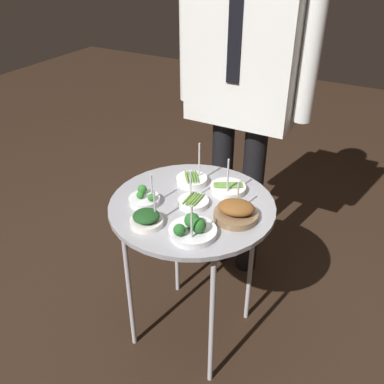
{
  "coord_description": "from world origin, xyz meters",
  "views": [
    {
      "loc": [
        0.65,
        -1.16,
        1.56
      ],
      "look_at": [
        0.0,
        0.0,
        0.74
      ],
      "focal_mm": 40.0,
      "sensor_mm": 36.0,
      "label": 1
    }
  ],
  "objects_px": {
    "serving_cart": "(192,215)",
    "bowl_asparagus_front_left": "(228,188)",
    "bowl_roast_back_right": "(236,212)",
    "bowl_broccoli_mid_left": "(192,229)",
    "bowl_spinach_front_right": "(146,219)",
    "bowl_asparagus_center": "(193,202)",
    "waiter_figure": "(244,68)",
    "bowl_broccoli_near_rim": "(144,199)",
    "bowl_asparagus_mid_right": "(192,180)"
  },
  "relations": [
    {
      "from": "serving_cart",
      "to": "bowl_asparagus_front_left",
      "type": "height_order",
      "value": "bowl_asparagus_front_left"
    },
    {
      "from": "bowl_roast_back_right",
      "to": "bowl_broccoli_mid_left",
      "type": "bearing_deg",
      "value": -118.45
    },
    {
      "from": "serving_cart",
      "to": "bowl_broccoli_mid_left",
      "type": "relative_size",
      "value": 4.21
    },
    {
      "from": "bowl_spinach_front_right",
      "to": "bowl_asparagus_front_left",
      "type": "relative_size",
      "value": 0.85
    },
    {
      "from": "bowl_asparagus_center",
      "to": "bowl_spinach_front_right",
      "type": "height_order",
      "value": "bowl_spinach_front_right"
    },
    {
      "from": "bowl_asparagus_center",
      "to": "waiter_figure",
      "type": "xyz_separation_m",
      "value": [
        -0.05,
        0.52,
        0.36
      ]
    },
    {
      "from": "bowl_asparagus_front_left",
      "to": "bowl_broccoli_near_rim",
      "type": "xyz_separation_m",
      "value": [
        -0.24,
        -0.22,
        0.0
      ]
    },
    {
      "from": "bowl_asparagus_front_left",
      "to": "bowl_broccoli_mid_left",
      "type": "distance_m",
      "value": 0.31
    },
    {
      "from": "bowl_asparagus_center",
      "to": "bowl_asparagus_mid_right",
      "type": "relative_size",
      "value": 0.76
    },
    {
      "from": "bowl_broccoli_mid_left",
      "to": "bowl_asparagus_front_left",
      "type": "bearing_deg",
      "value": 92.62
    },
    {
      "from": "bowl_asparagus_center",
      "to": "bowl_spinach_front_right",
      "type": "bearing_deg",
      "value": -113.26
    },
    {
      "from": "bowl_roast_back_right",
      "to": "waiter_figure",
      "type": "height_order",
      "value": "waiter_figure"
    },
    {
      "from": "serving_cart",
      "to": "waiter_figure",
      "type": "relative_size",
      "value": 0.41
    },
    {
      "from": "bowl_spinach_front_right",
      "to": "bowl_broccoli_near_rim",
      "type": "relative_size",
      "value": 1.08
    },
    {
      "from": "bowl_asparagus_mid_right",
      "to": "bowl_roast_back_right",
      "type": "relative_size",
      "value": 1.07
    },
    {
      "from": "bowl_broccoli_near_rim",
      "to": "bowl_roast_back_right",
      "type": "height_order",
      "value": "same"
    },
    {
      "from": "bowl_broccoli_near_rim",
      "to": "waiter_figure",
      "type": "height_order",
      "value": "waiter_figure"
    },
    {
      "from": "bowl_asparagus_front_left",
      "to": "bowl_broccoli_near_rim",
      "type": "relative_size",
      "value": 1.28
    },
    {
      "from": "bowl_broccoli_near_rim",
      "to": "bowl_asparagus_center",
      "type": "bearing_deg",
      "value": 25.21
    },
    {
      "from": "bowl_asparagus_mid_right",
      "to": "waiter_figure",
      "type": "xyz_separation_m",
      "value": [
        0.04,
        0.39,
        0.36
      ]
    },
    {
      "from": "serving_cart",
      "to": "bowl_asparagus_center",
      "type": "xyz_separation_m",
      "value": [
        0.01,
        -0.01,
        0.07
      ]
    },
    {
      "from": "bowl_spinach_front_right",
      "to": "bowl_roast_back_right",
      "type": "height_order",
      "value": "bowl_spinach_front_right"
    },
    {
      "from": "bowl_asparagus_mid_right",
      "to": "bowl_broccoli_mid_left",
      "type": "height_order",
      "value": "bowl_asparagus_mid_right"
    },
    {
      "from": "bowl_asparagus_front_left",
      "to": "bowl_broccoli_mid_left",
      "type": "bearing_deg",
      "value": -87.38
    },
    {
      "from": "bowl_asparagus_center",
      "to": "bowl_asparagus_mid_right",
      "type": "xyz_separation_m",
      "value": [
        -0.08,
        0.13,
        0.0
      ]
    },
    {
      "from": "bowl_asparagus_center",
      "to": "bowl_roast_back_right",
      "type": "xyz_separation_m",
      "value": [
        0.17,
        -0.0,
        0.02
      ]
    },
    {
      "from": "bowl_asparagus_mid_right",
      "to": "bowl_broccoli_mid_left",
      "type": "distance_m",
      "value": 0.34
    },
    {
      "from": "bowl_spinach_front_right",
      "to": "waiter_figure",
      "type": "height_order",
      "value": "waiter_figure"
    },
    {
      "from": "bowl_spinach_front_right",
      "to": "waiter_figure",
      "type": "bearing_deg",
      "value": 87.17
    },
    {
      "from": "bowl_asparagus_front_left",
      "to": "bowl_broccoli_mid_left",
      "type": "relative_size",
      "value": 0.99
    },
    {
      "from": "bowl_broccoli_mid_left",
      "to": "bowl_broccoli_near_rim",
      "type": "bearing_deg",
      "value": 161.14
    },
    {
      "from": "bowl_asparagus_mid_right",
      "to": "serving_cart",
      "type": "bearing_deg",
      "value": -60.71
    },
    {
      "from": "bowl_asparagus_front_left",
      "to": "bowl_asparagus_mid_right",
      "type": "distance_m",
      "value": 0.15
    },
    {
      "from": "bowl_spinach_front_right",
      "to": "bowl_broccoli_mid_left",
      "type": "xyz_separation_m",
      "value": [
        0.17,
        0.02,
        0.0
      ]
    },
    {
      "from": "bowl_spinach_front_right",
      "to": "bowl_roast_back_right",
      "type": "relative_size",
      "value": 0.86
    },
    {
      "from": "serving_cart",
      "to": "bowl_asparagus_mid_right",
      "type": "relative_size",
      "value": 4.07
    },
    {
      "from": "bowl_broccoli_near_rim",
      "to": "bowl_broccoli_mid_left",
      "type": "xyz_separation_m",
      "value": [
        0.25,
        -0.09,
        0.01
      ]
    },
    {
      "from": "bowl_spinach_front_right",
      "to": "bowl_asparagus_front_left",
      "type": "height_order",
      "value": "bowl_asparagus_front_left"
    },
    {
      "from": "bowl_asparagus_mid_right",
      "to": "waiter_figure",
      "type": "bearing_deg",
      "value": 84.8
    },
    {
      "from": "serving_cart",
      "to": "bowl_roast_back_right",
      "type": "bearing_deg",
      "value": -3.04
    },
    {
      "from": "bowl_asparagus_mid_right",
      "to": "waiter_figure",
      "type": "height_order",
      "value": "waiter_figure"
    },
    {
      "from": "bowl_asparagus_front_left",
      "to": "bowl_roast_back_right",
      "type": "xyz_separation_m",
      "value": [
        0.1,
        -0.15,
        0.01
      ]
    },
    {
      "from": "bowl_broccoli_mid_left",
      "to": "waiter_figure",
      "type": "height_order",
      "value": "waiter_figure"
    },
    {
      "from": "bowl_broccoli_near_rim",
      "to": "bowl_roast_back_right",
      "type": "relative_size",
      "value": 0.8
    },
    {
      "from": "bowl_broccoli_mid_left",
      "to": "bowl_asparagus_center",
      "type": "bearing_deg",
      "value": 118.18
    },
    {
      "from": "bowl_asparagus_mid_right",
      "to": "bowl_broccoli_near_rim",
      "type": "relative_size",
      "value": 1.34
    },
    {
      "from": "bowl_broccoli_mid_left",
      "to": "bowl_roast_back_right",
      "type": "xyz_separation_m",
      "value": [
        0.09,
        0.16,
        0.0
      ]
    },
    {
      "from": "waiter_figure",
      "to": "bowl_roast_back_right",
      "type": "bearing_deg",
      "value": -67.53
    },
    {
      "from": "bowl_broccoli_mid_left",
      "to": "bowl_spinach_front_right",
      "type": "bearing_deg",
      "value": -172.0
    },
    {
      "from": "serving_cart",
      "to": "bowl_asparagus_mid_right",
      "type": "bearing_deg",
      "value": 119.29
    }
  ]
}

